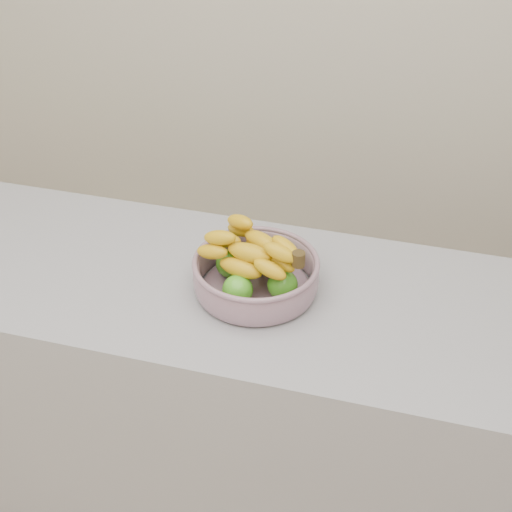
{
  "coord_description": "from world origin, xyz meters",
  "views": [
    {
      "loc": [
        0.45,
        -0.76,
        1.97
      ],
      "look_at": [
        0.09,
        0.54,
        1.0
      ],
      "focal_mm": 50.0,
      "sensor_mm": 36.0,
      "label": 1
    }
  ],
  "objects": [
    {
      "name": "counter",
      "position": [
        0.0,
        0.54,
        0.45
      ],
      "size": [
        2.0,
        0.6,
        0.9
      ],
      "primitive_type": "cube",
      "color": "#A1A1A9",
      "rests_on": "ground"
    },
    {
      "name": "fruit_bowl",
      "position": [
        0.09,
        0.54,
        0.95
      ],
      "size": [
        0.3,
        0.3,
        0.15
      ],
      "rotation": [
        0.0,
        0.0,
        -0.33
      ],
      "color": "#8C99A8",
      "rests_on": "counter"
    },
    {
      "name": "room_shell",
      "position": [
        0.0,
        0.0,
        1.71
      ],
      "size": [
        4.05,
        4.05,
        2.73
      ],
      "color": "beige",
      "rests_on": "ground"
    }
  ]
}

